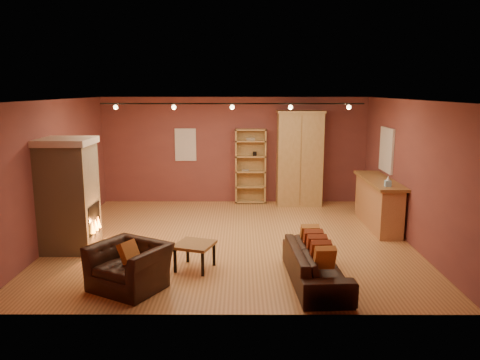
{
  "coord_description": "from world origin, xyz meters",
  "views": [
    {
      "loc": [
        0.18,
        -9.11,
        3.0
      ],
      "look_at": [
        0.15,
        0.2,
        1.19
      ],
      "focal_mm": 35.0,
      "sensor_mm": 36.0,
      "label": 1
    }
  ],
  "objects_px": {
    "bar_counter": "(378,203)",
    "loveseat": "(316,258)",
    "armoire": "(299,158)",
    "armchair": "(129,259)",
    "bookcase": "(251,165)",
    "coffee_table": "(195,247)",
    "fireplace": "(69,195)"
  },
  "relations": [
    {
      "from": "fireplace",
      "to": "coffee_table",
      "type": "height_order",
      "value": "fireplace"
    },
    {
      "from": "fireplace",
      "to": "loveseat",
      "type": "bearing_deg",
      "value": -19.74
    },
    {
      "from": "armchair",
      "to": "coffee_table",
      "type": "height_order",
      "value": "armchair"
    },
    {
      "from": "loveseat",
      "to": "bar_counter",
      "type": "bearing_deg",
      "value": -34.03
    },
    {
      "from": "fireplace",
      "to": "armchair",
      "type": "height_order",
      "value": "fireplace"
    },
    {
      "from": "fireplace",
      "to": "loveseat",
      "type": "distance_m",
      "value": 4.71
    },
    {
      "from": "bookcase",
      "to": "armchair",
      "type": "bearing_deg",
      "value": -109.44
    },
    {
      "from": "armoire",
      "to": "bar_counter",
      "type": "relative_size",
      "value": 1.11
    },
    {
      "from": "fireplace",
      "to": "coffee_table",
      "type": "xyz_separation_m",
      "value": [
        2.44,
        -1.0,
        -0.67
      ]
    },
    {
      "from": "bookcase",
      "to": "armoire",
      "type": "relative_size",
      "value": 0.8
    },
    {
      "from": "fireplace",
      "to": "loveseat",
      "type": "relative_size",
      "value": 1.06
    },
    {
      "from": "coffee_table",
      "to": "armoire",
      "type": "bearing_deg",
      "value": 63.12
    },
    {
      "from": "armoire",
      "to": "bar_counter",
      "type": "height_order",
      "value": "armoire"
    },
    {
      "from": "loveseat",
      "to": "armchair",
      "type": "relative_size",
      "value": 1.58
    },
    {
      "from": "loveseat",
      "to": "coffee_table",
      "type": "bearing_deg",
      "value": 70.4
    },
    {
      "from": "fireplace",
      "to": "coffee_table",
      "type": "relative_size",
      "value": 2.81
    },
    {
      "from": "armchair",
      "to": "fireplace",
      "type": "bearing_deg",
      "value": 159.74
    },
    {
      "from": "armoire",
      "to": "loveseat",
      "type": "distance_m",
      "value": 5.19
    },
    {
      "from": "bookcase",
      "to": "armchair",
      "type": "xyz_separation_m",
      "value": [
        -1.95,
        -5.52,
        -0.54
      ]
    },
    {
      "from": "loveseat",
      "to": "armoire",
      "type": "bearing_deg",
      "value": -7.04
    },
    {
      "from": "bookcase",
      "to": "coffee_table",
      "type": "bearing_deg",
      "value": -102.26
    },
    {
      "from": "armoire",
      "to": "armchair",
      "type": "relative_size",
      "value": 1.95
    },
    {
      "from": "bookcase",
      "to": "bar_counter",
      "type": "bearing_deg",
      "value": -38.72
    },
    {
      "from": "bookcase",
      "to": "fireplace",
      "type": "bearing_deg",
      "value": -132.8
    },
    {
      "from": "bar_counter",
      "to": "loveseat",
      "type": "distance_m",
      "value": 3.61
    },
    {
      "from": "fireplace",
      "to": "bookcase",
      "type": "xyz_separation_m",
      "value": [
        3.47,
        3.74,
        -0.05
      ]
    },
    {
      "from": "fireplace",
      "to": "bookcase",
      "type": "relative_size",
      "value": 1.07
    },
    {
      "from": "coffee_table",
      "to": "armchair",
      "type": "bearing_deg",
      "value": -139.69
    },
    {
      "from": "armoire",
      "to": "loveseat",
      "type": "height_order",
      "value": "armoire"
    },
    {
      "from": "fireplace",
      "to": "bookcase",
      "type": "height_order",
      "value": "fireplace"
    },
    {
      "from": "bookcase",
      "to": "bar_counter",
      "type": "distance_m",
      "value": 3.59
    },
    {
      "from": "fireplace",
      "to": "armoire",
      "type": "xyz_separation_m",
      "value": [
        4.74,
        3.54,
        0.18
      ]
    }
  ]
}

